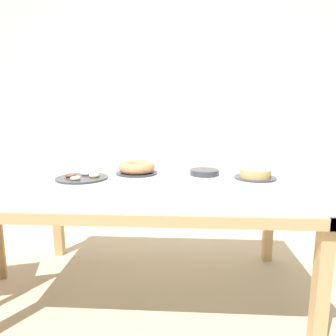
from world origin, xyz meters
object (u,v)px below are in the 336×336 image
(cake_chocolate_round, at_px, (255,174))
(tealight_near_front, at_px, (134,181))
(pastry_platter, at_px, (82,177))
(plate_stack, at_px, (204,172))
(cake_golden_bundt, at_px, (137,168))
(tealight_left_edge, at_px, (236,169))
(tealight_centre, at_px, (16,185))
(tealight_right_edge, at_px, (216,180))

(cake_chocolate_round, relative_size, tealight_near_front, 7.07)
(pastry_platter, relative_size, plate_stack, 1.66)
(cake_chocolate_round, relative_size, cake_golden_bundt, 0.92)
(plate_stack, xyz_separation_m, tealight_left_edge, (0.26, 0.20, -0.01))
(tealight_centre, height_order, tealight_right_edge, same)
(tealight_centre, relative_size, tealight_near_front, 1.00)
(tealight_near_front, bearing_deg, pastry_platter, 166.28)
(pastry_platter, bearing_deg, tealight_left_edge, 19.00)
(cake_chocolate_round, height_order, plate_stack, cake_chocolate_round)
(tealight_centre, distance_m, tealight_right_edge, 1.24)
(pastry_platter, relative_size, tealight_right_edge, 8.74)
(pastry_platter, xyz_separation_m, tealight_left_edge, (1.10, 0.38, -0.00))
(plate_stack, bearing_deg, cake_chocolate_round, -16.60)
(cake_golden_bundt, height_order, tealight_left_edge, cake_golden_bundt)
(cake_golden_bundt, xyz_separation_m, tealight_near_front, (0.02, -0.29, -0.03))
(cake_golden_bundt, height_order, pastry_platter, cake_golden_bundt)
(plate_stack, bearing_deg, tealight_near_front, -150.05)
(cake_golden_bundt, relative_size, plate_stack, 1.47)
(cake_chocolate_round, height_order, tealight_near_front, cake_chocolate_round)
(plate_stack, relative_size, tealight_left_edge, 5.25)
(tealight_left_edge, xyz_separation_m, tealight_right_edge, (-0.20, -0.41, 0.00))
(cake_chocolate_round, height_order, tealight_centre, cake_chocolate_round)
(plate_stack, height_order, tealight_right_edge, plate_stack)
(tealight_left_edge, bearing_deg, tealight_near_front, -147.32)
(cake_golden_bundt, bearing_deg, pastry_platter, -150.11)
(cake_golden_bundt, distance_m, tealight_centre, 0.80)
(cake_chocolate_round, height_order, pastry_platter, cake_chocolate_round)
(tealight_centre, bearing_deg, pastry_platter, 37.30)
(plate_stack, bearing_deg, pastry_platter, -167.83)
(tealight_near_front, xyz_separation_m, tealight_right_edge, (0.53, 0.06, 0.00))
(pastry_platter, height_order, tealight_left_edge, pastry_platter)
(pastry_platter, bearing_deg, tealight_centre, -142.70)
(plate_stack, relative_size, tealight_centre, 5.25)
(pastry_platter, bearing_deg, tealight_near_front, -13.72)
(cake_golden_bundt, bearing_deg, plate_stack, -1.92)
(tealight_centre, distance_m, tealight_left_edge, 1.56)
(cake_chocolate_round, xyz_separation_m, cake_golden_bundt, (-0.84, 0.12, 0.01))
(cake_chocolate_round, bearing_deg, plate_stack, 163.40)
(cake_golden_bundt, bearing_deg, tealight_centre, -146.37)
(tealight_right_edge, bearing_deg, cake_golden_bundt, 157.36)
(tealight_near_front, relative_size, tealight_left_edge, 1.00)
(cake_chocolate_round, bearing_deg, tealight_left_edge, 104.83)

